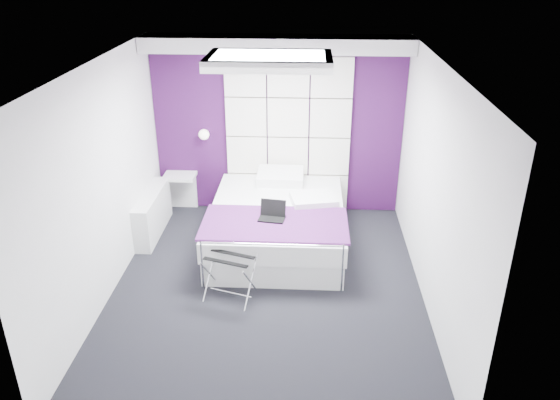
# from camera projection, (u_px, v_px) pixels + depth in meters

# --- Properties ---
(floor) EXTENTS (4.40, 4.40, 0.00)m
(floor) POSITION_uv_depth(u_px,v_px,m) (267.00, 289.00, 6.43)
(floor) COLOR black
(floor) RESTS_ON ground
(ceiling) EXTENTS (4.40, 4.40, 0.00)m
(ceiling) POSITION_uv_depth(u_px,v_px,m) (265.00, 66.00, 5.33)
(ceiling) COLOR white
(ceiling) RESTS_ON wall_back
(wall_back) EXTENTS (3.60, 0.00, 3.60)m
(wall_back) POSITION_uv_depth(u_px,v_px,m) (278.00, 127.00, 7.87)
(wall_back) COLOR white
(wall_back) RESTS_ON floor
(wall_left) EXTENTS (0.00, 4.40, 4.40)m
(wall_left) POSITION_uv_depth(u_px,v_px,m) (102.00, 184.00, 5.96)
(wall_left) COLOR white
(wall_left) RESTS_ON floor
(wall_right) EXTENTS (0.00, 4.40, 4.40)m
(wall_right) POSITION_uv_depth(u_px,v_px,m) (435.00, 191.00, 5.79)
(wall_right) COLOR white
(wall_right) RESTS_ON floor
(accent_wall) EXTENTS (3.58, 0.02, 2.58)m
(accent_wall) POSITION_uv_depth(u_px,v_px,m) (278.00, 127.00, 7.86)
(accent_wall) COLOR #350E3D
(accent_wall) RESTS_ON wall_back
(soffit) EXTENTS (3.58, 0.50, 0.20)m
(soffit) POSITION_uv_depth(u_px,v_px,m) (277.00, 44.00, 7.13)
(soffit) COLOR white
(soffit) RESTS_ON wall_back
(headboard) EXTENTS (1.80, 0.08, 2.30)m
(headboard) POSITION_uv_depth(u_px,v_px,m) (288.00, 137.00, 7.86)
(headboard) COLOR white
(headboard) RESTS_ON wall_back
(skylight) EXTENTS (1.36, 0.86, 0.12)m
(skylight) POSITION_uv_depth(u_px,v_px,m) (269.00, 60.00, 5.89)
(skylight) COLOR white
(skylight) RESTS_ON ceiling
(wall_lamp) EXTENTS (0.15, 0.15, 0.15)m
(wall_lamp) POSITION_uv_depth(u_px,v_px,m) (204.00, 134.00, 7.83)
(wall_lamp) COLOR white
(wall_lamp) RESTS_ON wall_back
(radiator) EXTENTS (0.22, 1.20, 0.60)m
(radiator) POSITION_uv_depth(u_px,v_px,m) (153.00, 213.00, 7.56)
(radiator) COLOR white
(radiator) RESTS_ON floor
(bed) EXTENTS (1.78, 2.15, 0.75)m
(bed) POSITION_uv_depth(u_px,v_px,m) (277.00, 223.00, 7.26)
(bed) COLOR white
(bed) RESTS_ON floor
(nightstand) EXTENTS (0.46, 0.36, 0.05)m
(nightstand) POSITION_uv_depth(u_px,v_px,m) (180.00, 176.00, 8.08)
(nightstand) COLOR white
(nightstand) RESTS_ON wall_back
(luggage_rack) EXTENTS (0.53, 0.39, 0.52)m
(luggage_rack) POSITION_uv_depth(u_px,v_px,m) (230.00, 277.00, 6.16)
(luggage_rack) COLOR silver
(luggage_rack) RESTS_ON floor
(laptop) EXTENTS (0.32, 0.23, 0.23)m
(laptop) POSITION_uv_depth(u_px,v_px,m) (272.00, 214.00, 6.73)
(laptop) COLOR black
(laptop) RESTS_ON bed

